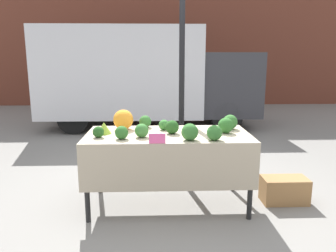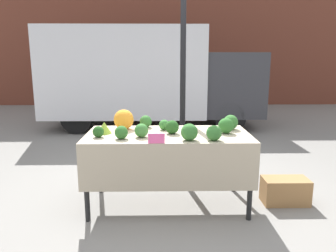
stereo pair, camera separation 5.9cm
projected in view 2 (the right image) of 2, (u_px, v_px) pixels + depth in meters
ground_plane at (168, 204)px, 3.57m from camera, size 40.00×40.00×0.00m
building_facade at (164, 19)px, 10.86m from camera, size 16.00×0.60×5.69m
tent_pole at (183, 94)px, 4.10m from camera, size 0.07×0.07×2.26m
parked_truck at (146, 75)px, 7.50m from camera, size 4.79×1.92×2.22m
market_table at (168, 144)px, 3.37m from camera, size 1.70×0.83×0.79m
orange_cauliflower at (124, 119)px, 3.60m from camera, size 0.22×0.22×0.22m
romanesco_head at (104, 128)px, 3.40m from camera, size 0.15×0.15×0.12m
broccoli_head_0 at (189, 132)px, 3.11m from camera, size 0.16×0.16×0.16m
broccoli_head_1 at (98, 132)px, 3.24m from camera, size 0.11×0.11×0.11m
broccoli_head_2 at (172, 127)px, 3.39m from camera, size 0.14×0.14×0.14m
broccoli_head_3 at (141, 130)px, 3.24m from camera, size 0.14×0.14×0.14m
broccoli_head_4 at (121, 132)px, 3.17m from camera, size 0.13×0.13×0.13m
broccoli_head_5 at (146, 121)px, 3.70m from camera, size 0.14×0.14×0.14m
broccoli_head_6 at (226, 126)px, 3.41m from camera, size 0.16×0.16×0.16m
broccoli_head_7 at (164, 125)px, 3.57m from camera, size 0.11×0.11×0.11m
broccoli_head_8 at (231, 122)px, 3.59m from camera, size 0.16×0.16×0.16m
broccoli_head_9 at (214, 133)px, 3.11m from camera, size 0.15×0.15×0.15m
price_sign at (156, 138)px, 3.01m from camera, size 0.15×0.01×0.09m
produce_crate at (285, 191)px, 3.58m from camera, size 0.49×0.27×0.28m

